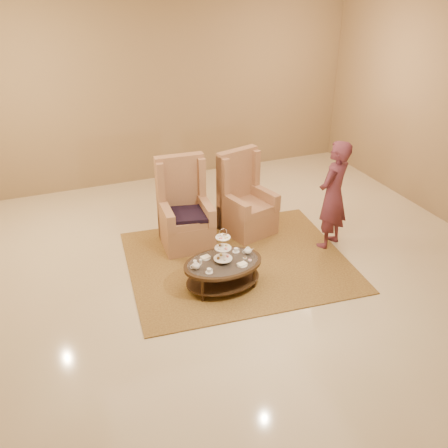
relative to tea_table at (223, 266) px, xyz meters
name	(u,v)px	position (x,y,z in m)	size (l,w,h in m)	color
ground	(239,277)	(0.29, 0.13, -0.33)	(8.00, 8.00, 0.00)	beige
ceiling	(239,277)	(0.29, 0.13, -0.33)	(8.00, 8.00, 0.02)	silver
wall_back	(158,92)	(0.29, 4.13, 1.42)	(8.00, 0.04, 3.50)	#977C52
rug	(238,261)	(0.44, 0.52, -0.33)	(3.43, 2.94, 0.02)	olive
tea_table	(223,266)	(0.00, 0.00, 0.00)	(1.13, 0.80, 0.92)	black
armchair_left	(185,216)	(-0.10, 1.36, 0.14)	(0.80, 0.83, 1.40)	#A6734E
armchair_right	(244,205)	(0.93, 1.40, 0.12)	(0.90, 0.91, 1.35)	#A6734E
person	(333,195)	(1.97, 0.46, 0.53)	(0.75, 0.66, 1.72)	#592632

